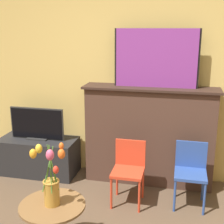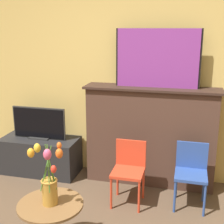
{
  "view_description": "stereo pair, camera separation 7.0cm",
  "coord_description": "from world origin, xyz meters",
  "px_view_note": "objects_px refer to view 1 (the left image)",
  "views": [
    {
      "loc": [
        0.45,
        -1.51,
        1.79
      ],
      "look_at": [
        -0.19,
        1.3,
        1.01
      ],
      "focal_mm": 50.0,
      "sensor_mm": 36.0,
      "label": 1
    },
    {
      "loc": [
        0.52,
        -1.49,
        1.79
      ],
      "look_at": [
        -0.19,
        1.3,
        1.01
      ],
      "focal_mm": 50.0,
      "sensor_mm": 36.0,
      "label": 2
    }
  ],
  "objects_px": {
    "chair_red": "(129,167)",
    "chair_blue": "(191,169)",
    "painting": "(156,58)",
    "tv_monitor": "(37,124)",
    "vase_tulips": "(51,182)"
  },
  "relations": [
    {
      "from": "painting",
      "to": "tv_monitor",
      "type": "distance_m",
      "value": 1.65
    },
    {
      "from": "chair_red",
      "to": "chair_blue",
      "type": "relative_size",
      "value": 1.0
    },
    {
      "from": "painting",
      "to": "tv_monitor",
      "type": "relative_size",
      "value": 1.34
    },
    {
      "from": "chair_blue",
      "to": "vase_tulips",
      "type": "xyz_separation_m",
      "value": [
        -1.07,
        -1.05,
        0.26
      ]
    },
    {
      "from": "painting",
      "to": "chair_red",
      "type": "relative_size",
      "value": 1.41
    },
    {
      "from": "tv_monitor",
      "to": "chair_red",
      "type": "height_order",
      "value": "tv_monitor"
    },
    {
      "from": "vase_tulips",
      "to": "tv_monitor",
      "type": "bearing_deg",
      "value": 119.74
    },
    {
      "from": "chair_red",
      "to": "chair_blue",
      "type": "distance_m",
      "value": 0.64
    },
    {
      "from": "tv_monitor",
      "to": "chair_blue",
      "type": "xyz_separation_m",
      "value": [
        1.85,
        -0.33,
        -0.25
      ]
    },
    {
      "from": "tv_monitor",
      "to": "chair_blue",
      "type": "relative_size",
      "value": 1.05
    },
    {
      "from": "chair_red",
      "to": "painting",
      "type": "bearing_deg",
      "value": 68.6
    },
    {
      "from": "painting",
      "to": "chair_blue",
      "type": "relative_size",
      "value": 1.41
    },
    {
      "from": "painting",
      "to": "vase_tulips",
      "type": "height_order",
      "value": "painting"
    },
    {
      "from": "chair_blue",
      "to": "vase_tulips",
      "type": "bearing_deg",
      "value": -135.6
    },
    {
      "from": "tv_monitor",
      "to": "vase_tulips",
      "type": "height_order",
      "value": "vase_tulips"
    }
  ]
}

